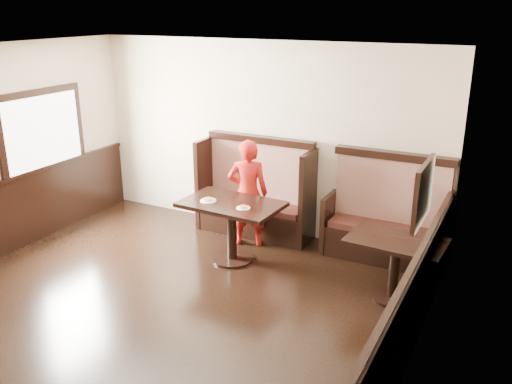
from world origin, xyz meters
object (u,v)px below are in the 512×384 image
Objects in this scene: booth_main at (256,199)px; table_neighbor at (395,254)px; child at (248,193)px; booth_neighbor at (387,225)px; table_main at (232,216)px.

table_neighbor is (2.30, -1.02, 0.03)m from booth_main.
booth_main is 1.14× the size of child.
booth_neighbor is 1.48× the size of table_neighbor.
booth_neighbor is at bearing 171.21° from child.
booth_neighbor reaches higher than table_neighbor.
child reaches higher than booth_main.
booth_main is at bearing 160.00° from table_neighbor.
child reaches higher than table_main.
table_neighbor is at bearing -70.82° from booth_neighbor.
booth_main is 1.06× the size of booth_neighbor.
booth_main is at bearing -100.26° from child.
child reaches higher than booth_neighbor.
booth_main is 2.52m from table_neighbor.
booth_neighbor is at bearing -0.05° from booth_main.
booth_neighbor is at bearing 113.05° from table_neighbor.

